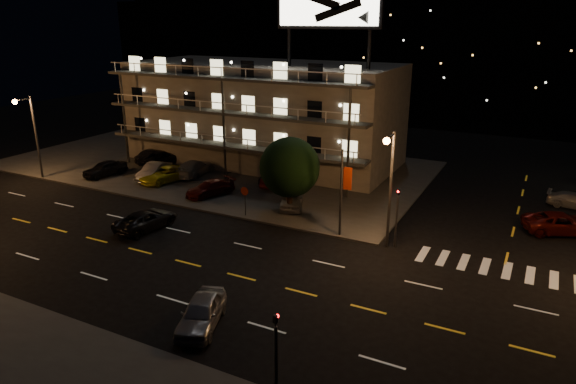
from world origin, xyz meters
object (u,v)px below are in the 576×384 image
at_px(tree, 289,169).
at_px(lot_car_7, 194,168).
at_px(road_car_east, 201,312).
at_px(road_car_west, 146,220).
at_px(lot_car_2, 165,174).
at_px(lot_car_4, 292,198).

relative_size(tree, lot_car_7, 1.17).
bearing_deg(tree, lot_car_7, 158.89).
distance_m(road_car_east, road_car_west, 14.16).
xyz_separation_m(tree, lot_car_7, (-13.03, 5.03, -2.88)).
distance_m(tree, lot_car_2, 14.66).
relative_size(tree, road_car_east, 1.40).
relative_size(tree, road_car_west, 1.24).
bearing_deg(lot_car_4, road_car_east, -100.94).
bearing_deg(lot_car_2, lot_car_7, 86.17).
relative_size(lot_car_4, lot_car_7, 0.84).
distance_m(tree, lot_car_7, 14.26).
xyz_separation_m(lot_car_2, road_car_east, (17.35, -17.98, -0.10)).
xyz_separation_m(lot_car_2, lot_car_4, (13.74, -0.72, 0.04)).
xyz_separation_m(tree, lot_car_4, (-0.47, 1.38, -2.89)).
bearing_deg(lot_car_2, lot_car_4, 15.08).
height_order(lot_car_7, road_car_east, lot_car_7).
height_order(tree, lot_car_4, tree).
bearing_deg(tree, lot_car_2, 171.59).
bearing_deg(lot_car_7, tree, 151.60).
bearing_deg(road_car_east, lot_car_4, 82.52).
height_order(tree, lot_car_2, tree).
height_order(lot_car_2, lot_car_7, lot_car_7).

